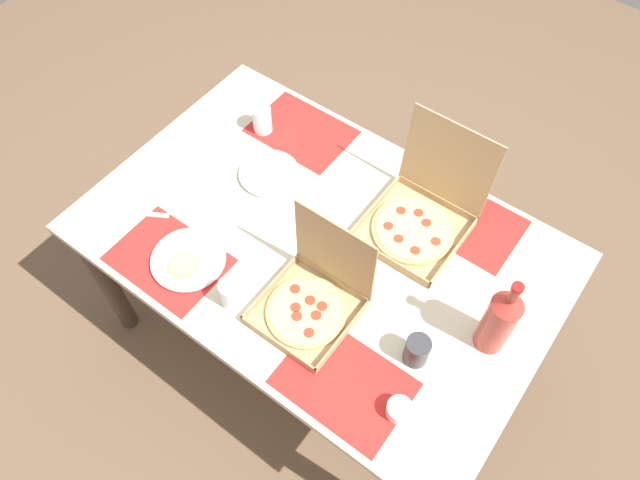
% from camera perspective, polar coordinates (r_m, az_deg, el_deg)
% --- Properties ---
extents(ground_plane, '(6.00, 6.00, 0.00)m').
position_cam_1_polar(ground_plane, '(2.58, 0.00, -9.02)').
color(ground_plane, brown).
extents(dining_table, '(1.52, 0.99, 0.73)m').
position_cam_1_polar(dining_table, '(2.03, 0.00, -1.58)').
color(dining_table, '#3F3328').
rests_on(dining_table, ground_plane).
extents(placemat_near_left, '(0.36, 0.26, 0.00)m').
position_cam_1_polar(placemat_near_left, '(1.96, -14.18, -1.80)').
color(placemat_near_left, red).
rests_on(placemat_near_left, dining_table).
extents(placemat_near_right, '(0.36, 0.26, 0.00)m').
position_cam_1_polar(placemat_near_right, '(1.72, 2.32, -13.43)').
color(placemat_near_right, red).
rests_on(placemat_near_right, dining_table).
extents(placemat_far_left, '(0.36, 0.26, 0.00)m').
position_cam_1_polar(placemat_far_left, '(2.24, -1.76, 10.30)').
color(placemat_far_left, red).
rests_on(placemat_far_left, dining_table).
extents(placemat_far_right, '(0.36, 0.26, 0.00)m').
position_cam_1_polar(placemat_far_right, '(2.04, 13.61, 1.75)').
color(placemat_far_right, red).
rests_on(placemat_far_right, dining_table).
extents(pizza_box_edge_far, '(0.28, 0.28, 0.31)m').
position_cam_1_polar(pizza_box_edge_far, '(1.78, -0.73, -5.61)').
color(pizza_box_edge_far, tan).
rests_on(pizza_box_edge_far, dining_table).
extents(pizza_box_corner_right, '(0.31, 0.34, 0.34)m').
position_cam_1_polar(pizza_box_corner_right, '(1.96, 9.57, 2.36)').
color(pizza_box_corner_right, tan).
rests_on(pizza_box_corner_right, dining_table).
extents(plate_near_right, '(0.24, 0.24, 0.03)m').
position_cam_1_polar(plate_near_right, '(1.93, -12.44, -1.90)').
color(plate_near_right, white).
rests_on(plate_near_right, dining_table).
extents(plate_middle, '(0.21, 0.21, 0.02)m').
position_cam_1_polar(plate_middle, '(2.10, -4.86, 6.29)').
color(plate_middle, white).
rests_on(plate_middle, dining_table).
extents(soda_bottle, '(0.09, 0.09, 0.32)m').
position_cam_1_polar(soda_bottle, '(1.72, 16.68, -7.33)').
color(soda_bottle, '#B2382D').
rests_on(soda_bottle, dining_table).
extents(cup_spare, '(0.07, 0.07, 0.10)m').
position_cam_1_polar(cup_spare, '(1.80, -8.43, -5.04)').
color(cup_spare, silver).
rests_on(cup_spare, dining_table).
extents(cup_dark, '(0.07, 0.07, 0.10)m').
position_cam_1_polar(cup_dark, '(2.22, -5.53, 11.32)').
color(cup_dark, silver).
rests_on(cup_dark, dining_table).
extents(cup_clear_left, '(0.07, 0.07, 0.10)m').
position_cam_1_polar(cup_clear_left, '(1.73, 9.19, -10.34)').
color(cup_clear_left, '#333338').
rests_on(cup_clear_left, dining_table).
extents(condiment_bowl, '(0.07, 0.07, 0.05)m').
position_cam_1_polar(condiment_bowl, '(1.69, 7.53, -15.72)').
color(condiment_bowl, white).
rests_on(condiment_bowl, dining_table).
extents(fork_by_far_left, '(0.13, 0.16, 0.00)m').
position_cam_1_polar(fork_by_far_left, '(2.16, -11.62, 6.63)').
color(fork_by_far_left, '#B7B7BC').
rests_on(fork_by_far_left, dining_table).
extents(knife_by_far_right, '(0.19, 0.12, 0.00)m').
position_cam_1_polar(knife_by_far_right, '(2.09, -16.89, 2.43)').
color(knife_by_far_right, '#B7B7BC').
rests_on(knife_by_far_right, dining_table).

